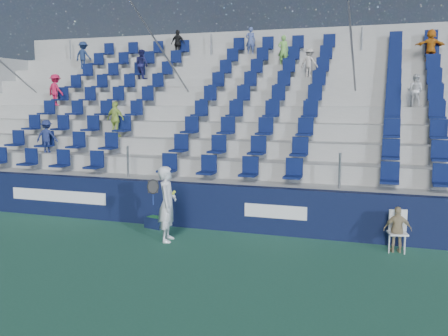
% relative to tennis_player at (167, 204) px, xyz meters
% --- Properties ---
extents(ground, '(70.00, 70.00, 0.00)m').
position_rel_tennis_player_xyz_m(ground, '(0.88, -1.70, -0.92)').
color(ground, '#296048').
rests_on(ground, ground).
extents(sponsor_wall, '(24.00, 0.32, 1.20)m').
position_rel_tennis_player_xyz_m(sponsor_wall, '(0.88, 1.45, -0.32)').
color(sponsor_wall, '#0E1636').
rests_on(sponsor_wall, ground).
extents(grandstand, '(24.00, 8.17, 6.63)m').
position_rel_tennis_player_xyz_m(grandstand, '(0.87, 6.54, 1.22)').
color(grandstand, '#A6A6A0').
rests_on(grandstand, ground).
extents(tennis_player, '(0.69, 0.76, 1.84)m').
position_rel_tennis_player_xyz_m(tennis_player, '(0.00, 0.00, 0.00)').
color(tennis_player, silver).
rests_on(tennis_player, ground).
extents(line_judge_chair, '(0.49, 0.51, 0.93)m').
position_rel_tennis_player_xyz_m(line_judge_chair, '(5.30, 0.95, -0.39)').
color(line_judge_chair, white).
rests_on(line_judge_chair, ground).
extents(line_judge, '(0.65, 0.36, 1.05)m').
position_rel_tennis_player_xyz_m(line_judge, '(5.30, 0.80, -0.39)').
color(line_judge, tan).
rests_on(line_judge, ground).
extents(ball_bin, '(0.61, 0.48, 0.30)m').
position_rel_tennis_player_xyz_m(ball_bin, '(-0.84, 1.05, -0.76)').
color(ball_bin, '#10193B').
rests_on(ball_bin, ground).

